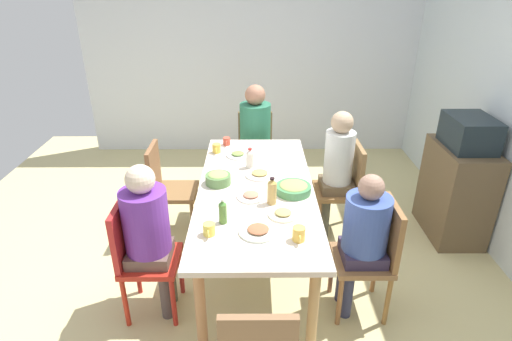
{
  "coord_description": "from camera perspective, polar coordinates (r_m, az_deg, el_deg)",
  "views": [
    {
      "loc": [
        2.94,
        -0.02,
        2.33
      ],
      "look_at": [
        0.0,
        0.0,
        0.91
      ],
      "focal_mm": 29.26,
      "sensor_mm": 36.0,
      "label": 1
    }
  ],
  "objects": [
    {
      "name": "chair_0",
      "position": [
        3.99,
        -12.18,
        -1.95
      ],
      "size": [
        0.4,
        0.4,
        0.9
      ],
      "color": "brown",
      "rests_on": "ground_plane"
    },
    {
      "name": "plate_2",
      "position": [
        3.51,
        0.51,
        -0.48
      ],
      "size": [
        0.25,
        0.25,
        0.04
      ],
      "color": "white",
      "rests_on": "dining_table"
    },
    {
      "name": "bowl_1",
      "position": [
        3.38,
        -5.2,
        -1.04
      ],
      "size": [
        0.21,
        0.21,
        0.1
      ],
      "color": "#557E44",
      "rests_on": "dining_table"
    },
    {
      "name": "plate_1",
      "position": [
        3.18,
        -0.68,
        -3.49
      ],
      "size": [
        0.22,
        0.22,
        0.04
      ],
      "color": "white",
      "rests_on": "dining_table"
    },
    {
      "name": "chair_4",
      "position": [
        3.99,
        12.05,
        -1.88
      ],
      "size": [
        0.4,
        0.4,
        0.9
      ],
      "color": "brown",
      "rests_on": "ground_plane"
    },
    {
      "name": "side_cabinet",
      "position": [
        4.34,
        25.62,
        -2.6
      ],
      "size": [
        0.7,
        0.44,
        0.9
      ],
      "primitive_type": "cube",
      "color": "brown",
      "rests_on": "ground_plane"
    },
    {
      "name": "dining_table",
      "position": [
        3.37,
        -0.0,
        -3.52
      ],
      "size": [
        2.07,
        0.91,
        0.76
      ],
      "color": "beige",
      "rests_on": "ground_plane"
    },
    {
      "name": "person_4",
      "position": [
        3.88,
        11.0,
        0.84
      ],
      "size": [
        0.3,
        0.3,
        1.22
      ],
      "color": "#505041",
      "rests_on": "ground_plane"
    },
    {
      "name": "chair_2",
      "position": [
        3.13,
        -15.73,
        -10.79
      ],
      "size": [
        0.4,
        0.4,
        0.9
      ],
      "color": "#B1251A",
      "rests_on": "ground_plane"
    },
    {
      "name": "chair_1",
      "position": [
        3.14,
        15.8,
        -10.66
      ],
      "size": [
        0.4,
        0.4,
        0.9
      ],
      "color": "olive",
      "rests_on": "ground_plane"
    },
    {
      "name": "bottle_1",
      "position": [
        3.06,
        2.2,
        -2.88
      ],
      "size": [
        0.07,
        0.07,
        0.21
      ],
      "color": "tan",
      "rests_on": "dining_table"
    },
    {
      "name": "chair_3",
      "position": [
        4.72,
        -0.11,
        3.12
      ],
      "size": [
        0.4,
        0.4,
        0.9
      ],
      "color": "#936740",
      "rests_on": "ground_plane"
    },
    {
      "name": "bottle_2",
      "position": [
        2.85,
        -4.57,
        -5.64
      ],
      "size": [
        0.06,
        0.06,
        0.19
      ],
      "color": "#517B33",
      "rests_on": "dining_table"
    },
    {
      "name": "ground_plane",
      "position": [
        3.75,
        -0.0,
        -12.63
      ],
      "size": [
        6.23,
        6.23,
        0.0
      ],
      "primitive_type": "plane",
      "color": "#C9BD84"
    },
    {
      "name": "plate_4",
      "position": [
        3.89,
        -2.5,
        2.18
      ],
      "size": [
        0.21,
        0.21,
        0.04
      ],
      "color": "silver",
      "rests_on": "dining_table"
    },
    {
      "name": "plate_3",
      "position": [
        2.96,
        3.73,
        -5.93
      ],
      "size": [
        0.21,
        0.21,
        0.04
      ],
      "color": "silver",
      "rests_on": "dining_table"
    },
    {
      "name": "person_3",
      "position": [
        4.54,
        -0.11,
        5.56
      ],
      "size": [
        0.33,
        0.33,
        1.25
      ],
      "color": "#483643",
      "rests_on": "ground_plane"
    },
    {
      "name": "person_2",
      "position": [
        2.99,
        -14.53,
        -7.63
      ],
      "size": [
        0.32,
        0.32,
        1.2
      ],
      "color": "#514E3C",
      "rests_on": "ground_plane"
    },
    {
      "name": "bowl_0",
      "position": [
        3.25,
        5.13,
        -2.41
      ],
      "size": [
        0.27,
        0.27,
        0.08
      ],
      "color": "#458650",
      "rests_on": "dining_table"
    },
    {
      "name": "cup_3",
      "position": [
        4.14,
        -4.03,
        4.0
      ],
      "size": [
        0.11,
        0.07,
        0.08
      ],
      "color": "#CB4C38",
      "rests_on": "dining_table"
    },
    {
      "name": "bottle_0",
      "position": [
        3.63,
        -0.83,
        1.64
      ],
      "size": [
        0.07,
        0.07,
        0.18
      ],
      "color": "silver",
      "rests_on": "dining_table"
    },
    {
      "name": "cup_2",
      "position": [
        3.96,
        -5.43,
        3.05
      ],
      "size": [
        0.11,
        0.08,
        0.09
      ],
      "color": "#E5BD49",
      "rests_on": "dining_table"
    },
    {
      "name": "person_1",
      "position": [
        3.02,
        14.49,
        -8.2
      ],
      "size": [
        0.31,
        0.31,
        1.12
      ],
      "color": "#323450",
      "rests_on": "ground_plane"
    },
    {
      "name": "plate_0",
      "position": [
        2.78,
        0.3,
        -8.21
      ],
      "size": [
        0.26,
        0.26,
        0.04
      ],
      "color": "silver",
      "rests_on": "dining_table"
    },
    {
      "name": "cup_0",
      "position": [
        2.76,
        -6.44,
        -7.98
      ],
      "size": [
        0.12,
        0.08,
        0.08
      ],
      "color": "#E4CE50",
      "rests_on": "dining_table"
    },
    {
      "name": "microwave",
      "position": [
        4.12,
        27.16,
        4.66
      ],
      "size": [
        0.48,
        0.36,
        0.28
      ],
      "primitive_type": "cube",
      "color": "#1C272D",
      "rests_on": "side_cabinet"
    },
    {
      "name": "wall_left",
      "position": [
        5.69,
        -0.18,
        15.36
      ],
      "size": [
        0.12,
        4.47,
        2.6
      ],
      "primitive_type": "cube",
      "color": "silver",
      "rests_on": "ground_plane"
    },
    {
      "name": "cup_1",
      "position": [
        2.7,
        5.88,
        -8.62
      ],
      "size": [
        0.12,
        0.08,
        0.1
      ],
      "color": "#EEBD4C",
      "rests_on": "dining_table"
    }
  ]
}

